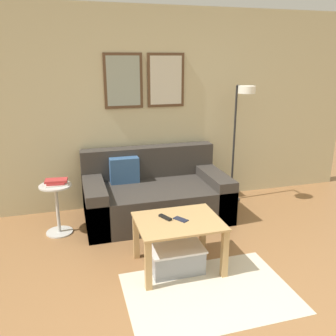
# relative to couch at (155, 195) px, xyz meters

# --- Properties ---
(wall_back) EXTENTS (5.60, 0.09, 2.55)m
(wall_back) POSITION_rel_couch_xyz_m (0.25, 0.51, 1.00)
(wall_back) COLOR #C6BC93
(wall_back) RESTS_ON ground_plane
(area_rug) EXTENTS (1.42, 0.97, 0.01)m
(area_rug) POSITION_rel_couch_xyz_m (0.07, -1.65, -0.28)
(area_rug) COLOR beige
(area_rug) RESTS_ON ground_plane
(couch) EXTENTS (1.74, 0.99, 0.82)m
(couch) POSITION_rel_couch_xyz_m (0.00, 0.00, 0.00)
(couch) COLOR #38332D
(couch) RESTS_ON ground_plane
(coffee_table) EXTENTS (0.78, 0.62, 0.49)m
(coffee_table) POSITION_rel_couch_xyz_m (-0.06, -1.18, 0.10)
(coffee_table) COLOR tan
(coffee_table) RESTS_ON ground_plane
(storage_bin) EXTENTS (0.50, 0.41, 0.25)m
(storage_bin) POSITION_rel_couch_xyz_m (-0.10, -1.20, -0.16)
(storage_bin) COLOR gray
(storage_bin) RESTS_ON ground_plane
(floor_lamp) EXTENTS (0.24, 0.49, 1.60)m
(floor_lamp) POSITION_rel_couch_xyz_m (1.17, 0.06, 0.86)
(floor_lamp) COLOR black
(floor_lamp) RESTS_ON ground_plane
(side_table) EXTENTS (0.35, 0.35, 0.58)m
(side_table) POSITION_rel_couch_xyz_m (-1.17, -0.15, 0.07)
(side_table) COLOR silver
(side_table) RESTS_ON ground_plane
(book_stack) EXTENTS (0.25, 0.17, 0.06)m
(book_stack) POSITION_rel_couch_xyz_m (-1.15, -0.14, 0.33)
(book_stack) COLOR silver
(book_stack) RESTS_ON side_table
(remote_control) EXTENTS (0.10, 0.15, 0.02)m
(remote_control) POSITION_rel_couch_xyz_m (-0.17, -1.11, 0.21)
(remote_control) COLOR black
(remote_control) RESTS_ON coffee_table
(cell_phone) EXTENTS (0.13, 0.15, 0.01)m
(cell_phone) POSITION_rel_couch_xyz_m (-0.04, -1.18, 0.21)
(cell_phone) COLOR #1E2338
(cell_phone) RESTS_ON coffee_table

